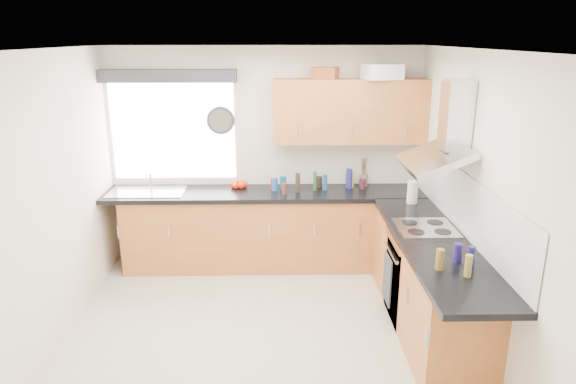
{
  "coord_description": "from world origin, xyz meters",
  "views": [
    {
      "loc": [
        0.15,
        -4.06,
        2.6
      ],
      "look_at": [
        0.25,
        0.85,
        1.1
      ],
      "focal_mm": 32.0,
      "sensor_mm": 36.0,
      "label": 1
    }
  ],
  "objects_px": {
    "oven": "(422,277)",
    "extractor_hood": "(445,136)",
    "upper_cabinets": "(350,111)",
    "washing_machine": "(180,235)"
  },
  "relations": [
    {
      "from": "oven",
      "to": "extractor_hood",
      "type": "distance_m",
      "value": 1.35
    },
    {
      "from": "extractor_hood",
      "to": "upper_cabinets",
      "type": "xyz_separation_m",
      "value": [
        -0.65,
        1.33,
        0.03
      ]
    },
    {
      "from": "upper_cabinets",
      "to": "extractor_hood",
      "type": "bearing_deg",
      "value": -63.87
    },
    {
      "from": "oven",
      "to": "upper_cabinets",
      "type": "height_order",
      "value": "upper_cabinets"
    },
    {
      "from": "oven",
      "to": "washing_machine",
      "type": "height_order",
      "value": "oven"
    },
    {
      "from": "washing_machine",
      "to": "extractor_hood",
      "type": "bearing_deg",
      "value": -22.41
    },
    {
      "from": "extractor_hood",
      "to": "washing_machine",
      "type": "relative_size",
      "value": 1.03
    },
    {
      "from": "washing_machine",
      "to": "oven",
      "type": "bearing_deg",
      "value": -23.28
    },
    {
      "from": "oven",
      "to": "washing_machine",
      "type": "relative_size",
      "value": 1.12
    },
    {
      "from": "oven",
      "to": "upper_cabinets",
      "type": "relative_size",
      "value": 0.5
    }
  ]
}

